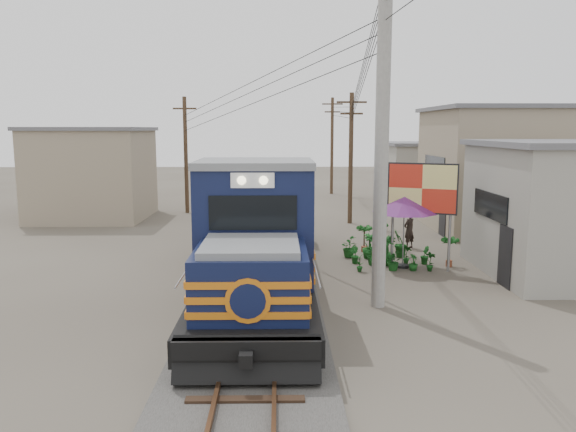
{
  "coord_description": "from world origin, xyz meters",
  "views": [
    {
      "loc": [
        0.63,
        -16.18,
        5.11
      ],
      "look_at": [
        0.94,
        2.48,
        2.2
      ],
      "focal_mm": 35.0,
      "sensor_mm": 36.0,
      "label": 1
    }
  ],
  "objects_px": {
    "billboard": "(422,191)",
    "vendor": "(409,230)",
    "market_umbrella": "(404,205)",
    "locomotive": "(260,228)"
  },
  "relations": [
    {
      "from": "billboard",
      "to": "vendor",
      "type": "distance_m",
      "value": 4.14
    },
    {
      "from": "billboard",
      "to": "vendor",
      "type": "relative_size",
      "value": 2.41
    },
    {
      "from": "billboard",
      "to": "market_umbrella",
      "type": "bearing_deg",
      "value": -175.08
    },
    {
      "from": "locomotive",
      "to": "vendor",
      "type": "bearing_deg",
      "value": 38.8
    },
    {
      "from": "billboard",
      "to": "market_umbrella",
      "type": "relative_size",
      "value": 1.22
    },
    {
      "from": "locomotive",
      "to": "billboard",
      "type": "relative_size",
      "value": 4.31
    },
    {
      "from": "market_umbrella",
      "to": "vendor",
      "type": "bearing_deg",
      "value": 73.43
    },
    {
      "from": "locomotive",
      "to": "market_umbrella",
      "type": "xyz_separation_m",
      "value": [
        5.23,
        1.65,
        0.54
      ]
    },
    {
      "from": "billboard",
      "to": "market_umbrella",
      "type": "distance_m",
      "value": 0.82
    },
    {
      "from": "billboard",
      "to": "market_umbrella",
      "type": "height_order",
      "value": "billboard"
    }
  ]
}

